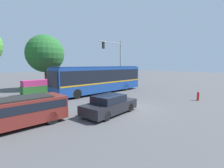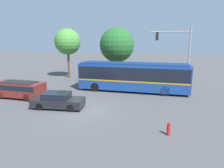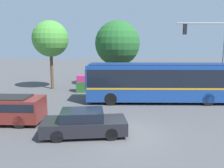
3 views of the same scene
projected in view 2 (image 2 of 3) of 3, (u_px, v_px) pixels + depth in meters
The scene contains 9 objects.
ground_plane at pixel (80, 109), 16.98m from camera, with size 140.00×140.00×0.00m, color #4C4C4F.
city_bus at pixel (133, 75), 22.43m from camera, with size 12.17×2.71×3.20m.
sedan_foreground at pixel (58, 101), 17.21m from camera, with size 4.48×2.18×1.35m.
suv_left_lane at pixel (19, 88), 20.14m from camera, with size 5.08×2.20×1.64m.
traffic_light_pole at pixel (180, 51), 22.57m from camera, with size 4.40×0.24×6.98m.
flowering_hedge at pixel (109, 76), 27.49m from camera, with size 7.62×1.08×1.69m.
street_tree_left at pixel (68, 42), 29.59m from camera, with size 3.78×3.78×7.25m.
street_tree_centre at pixel (117, 45), 29.45m from camera, with size 5.03×5.03×7.40m.
fire_hydrant at pixel (169, 129), 12.35m from camera, with size 0.22×0.22×0.86m.
Camera 2 is at (6.32, -15.04, 5.82)m, focal length 32.35 mm.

